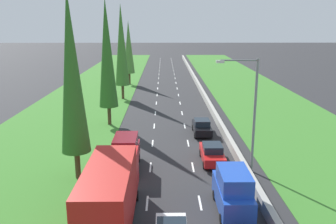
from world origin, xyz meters
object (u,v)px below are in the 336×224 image
at_px(red_box_truck_left_lane, 111,195).
at_px(street_light_mast, 250,108).
at_px(red_sedan_right_lane, 212,153).
at_px(poplar_tree_third, 107,54).
at_px(maroon_van_left_lane, 126,153).
at_px(poplar_tree_second, 72,73).
at_px(blue_van_right_lane, 233,191).
at_px(poplar_tree_fourth, 121,45).
at_px(poplar_tree_fifth, 129,47).
at_px(black_sedan_right_lane, 202,127).

relative_size(red_box_truck_left_lane, street_light_mast, 1.04).
relative_size(red_sedan_right_lane, poplar_tree_third, 0.31).
height_order(maroon_van_left_lane, poplar_tree_second, poplar_tree_second).
distance_m(blue_van_right_lane, poplar_tree_fourth, 36.48).
xyz_separation_m(poplar_tree_second, poplar_tree_fourth, (0.20, 29.12, 0.19)).
bearing_deg(red_sedan_right_lane, poplar_tree_fourth, 111.83).
bearing_deg(red_box_truck_left_lane, poplar_tree_second, 117.02).
bearing_deg(red_box_truck_left_lane, maroon_van_left_lane, 90.61).
height_order(blue_van_right_lane, poplar_tree_third, poplar_tree_third).
bearing_deg(street_light_mast, poplar_tree_fourth, 114.90).
xyz_separation_m(poplar_tree_second, poplar_tree_fifth, (0.00, 42.37, -1.04)).
bearing_deg(blue_van_right_lane, poplar_tree_fourth, 107.26).
relative_size(red_box_truck_left_lane, poplar_tree_third, 0.66).
bearing_deg(blue_van_right_lane, red_box_truck_left_lane, -164.80).
xyz_separation_m(maroon_van_left_lane, poplar_tree_fifth, (-3.51, 40.65, 5.61)).
bearing_deg(red_box_truck_left_lane, red_sedan_right_lane, 55.24).
bearing_deg(poplar_tree_fifth, black_sedan_right_lane, -71.41).
bearing_deg(poplar_tree_fourth, street_light_mast, -65.10).
height_order(poplar_tree_fourth, street_light_mast, poplar_tree_fourth).
xyz_separation_m(blue_van_right_lane, poplar_tree_third, (-10.59, 19.80, 6.80)).
relative_size(black_sedan_right_lane, maroon_van_left_lane, 0.92).
bearing_deg(poplar_tree_third, black_sedan_right_lane, -19.94).
xyz_separation_m(red_box_truck_left_lane, black_sedan_right_lane, (6.97, 18.02, -1.37)).
bearing_deg(poplar_tree_second, maroon_van_left_lane, 26.08).
bearing_deg(red_box_truck_left_lane, street_light_mast, 40.54).
relative_size(red_box_truck_left_lane, black_sedan_right_lane, 2.09).
distance_m(red_sedan_right_lane, poplar_tree_third, 17.26).
relative_size(red_box_truck_left_lane, poplar_tree_second, 0.67).
relative_size(red_sedan_right_lane, poplar_tree_fourth, 0.31).
bearing_deg(black_sedan_right_lane, poplar_tree_second, -133.98).
bearing_deg(poplar_tree_third, poplar_tree_second, -90.94).
height_order(poplar_tree_second, poplar_tree_third, poplar_tree_third).
xyz_separation_m(red_sedan_right_lane, poplar_tree_second, (-10.63, -3.07, 7.24)).
bearing_deg(maroon_van_left_lane, red_box_truck_left_lane, -89.39).
relative_size(blue_van_right_lane, street_light_mast, 0.54).
relative_size(poplar_tree_second, poplar_tree_third, 0.98).
xyz_separation_m(blue_van_right_lane, red_box_truck_left_lane, (-7.23, -1.97, 0.78)).
bearing_deg(poplar_tree_fourth, red_sedan_right_lane, -68.17).
bearing_deg(poplar_tree_third, poplar_tree_fifth, 90.50).
height_order(red_box_truck_left_lane, poplar_tree_fourth, poplar_tree_fourth).
bearing_deg(blue_van_right_lane, maroon_van_left_lane, 137.07).
xyz_separation_m(red_box_truck_left_lane, poplar_tree_fourth, (-3.40, 36.19, 6.05)).
relative_size(red_sedan_right_lane, street_light_mast, 0.50).
xyz_separation_m(red_sedan_right_lane, poplar_tree_third, (-10.39, 11.63, 7.39)).
height_order(blue_van_right_lane, red_sedan_right_lane, blue_van_right_lane).
bearing_deg(red_box_truck_left_lane, poplar_tree_third, 98.78).
bearing_deg(poplar_tree_fourth, black_sedan_right_lane, -60.29).
distance_m(blue_van_right_lane, poplar_tree_third, 23.46).
xyz_separation_m(blue_van_right_lane, maroon_van_left_lane, (-7.32, 6.81, 0.00)).
height_order(black_sedan_right_lane, poplar_tree_fourth, poplar_tree_fourth).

